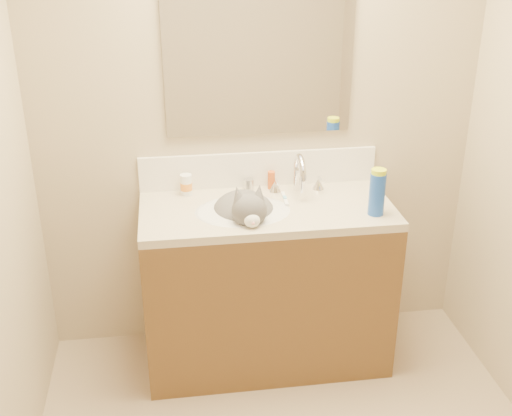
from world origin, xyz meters
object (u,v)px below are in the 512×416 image
object	(u,v)px
pill_bottle	(186,185)
silver_jar	(249,184)
basin	(243,224)
cat	(245,215)
spray_can	(377,194)
vanity_cabinet	(266,288)
amber_bottle	(271,180)
faucet	(299,177)

from	to	relation	value
pill_bottle	silver_jar	distance (m)	0.31
basin	cat	distance (m)	0.05
silver_jar	spray_can	bearing A→B (deg)	-34.13
pill_bottle	cat	bearing A→B (deg)	-40.23
vanity_cabinet	silver_jar	xyz separation A→B (m)	(-0.06, 0.22, 0.48)
cat	spray_can	world-z (taller)	spray_can
cat	pill_bottle	size ratio (longest dim) A/B	4.15
vanity_cabinet	amber_bottle	bearing A→B (deg)	75.42
vanity_cabinet	basin	xyz separation A→B (m)	(-0.12, -0.03, 0.38)
basin	silver_jar	distance (m)	0.27
pill_bottle	amber_bottle	distance (m)	0.43
vanity_cabinet	silver_jar	world-z (taller)	silver_jar
pill_bottle	amber_bottle	bearing A→B (deg)	2.02
pill_bottle	spray_can	world-z (taller)	spray_can
amber_bottle	vanity_cabinet	bearing A→B (deg)	-104.58
vanity_cabinet	faucet	size ratio (longest dim) A/B	4.29
vanity_cabinet	cat	size ratio (longest dim) A/B	2.76
vanity_cabinet	faucet	xyz separation A→B (m)	(0.18, 0.14, 0.54)
vanity_cabinet	cat	world-z (taller)	cat
basin	faucet	world-z (taller)	faucet
pill_bottle	spray_can	size ratio (longest dim) A/B	0.52
pill_bottle	faucet	bearing A→B (deg)	-6.68
basin	spray_can	bearing A→B (deg)	-11.40
silver_jar	basin	bearing A→B (deg)	-103.94
faucet	amber_bottle	bearing A→B (deg)	147.25
basin	faucet	distance (m)	0.38
faucet	cat	world-z (taller)	faucet
pill_bottle	amber_bottle	size ratio (longest dim) A/B	1.14
vanity_cabinet	basin	bearing A→B (deg)	-165.96
silver_jar	amber_bottle	world-z (taller)	amber_bottle
pill_bottle	spray_can	xyz separation A→B (m)	(0.85, -0.35, 0.05)
basin	amber_bottle	xyz separation A→B (m)	(0.18, 0.25, 0.12)
faucet	pill_bottle	world-z (taller)	faucet
faucet	spray_can	world-z (taller)	faucet
faucet	pill_bottle	bearing A→B (deg)	173.32
basin	amber_bottle	world-z (taller)	amber_bottle
faucet	spray_can	distance (m)	0.42
cat	silver_jar	distance (m)	0.25
basin	spray_can	distance (m)	0.64
basin	pill_bottle	bearing A→B (deg)	137.23
amber_bottle	faucet	bearing A→B (deg)	-32.75
spray_can	amber_bottle	bearing A→B (deg)	139.21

